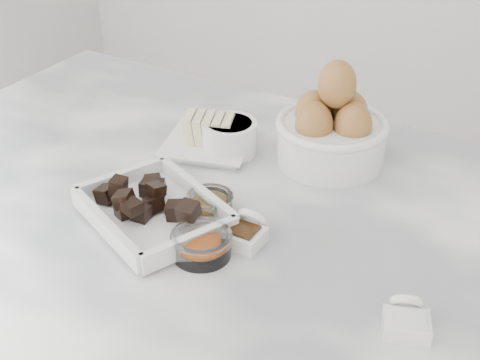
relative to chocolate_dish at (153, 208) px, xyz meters
name	(u,v)px	position (x,y,z in m)	size (l,w,h in m)	color
marble_slab	(218,220)	(0.06, 0.07, -0.04)	(1.20, 0.80, 0.04)	white
chocolate_dish	(153,208)	(0.00, 0.00, 0.00)	(0.25, 0.23, 0.06)	white
butter_plate	(207,136)	(-0.05, 0.22, 0.00)	(0.18, 0.18, 0.06)	white
sugar_ramekin	(230,136)	(-0.01, 0.23, 0.01)	(0.09, 0.09, 0.05)	white
egg_bowl	(332,130)	(0.15, 0.28, 0.03)	(0.18, 0.18, 0.17)	white
honey_bowl	(210,203)	(0.06, 0.06, -0.01)	(0.07, 0.07, 0.03)	white
zest_bowl	(202,243)	(0.10, -0.03, 0.00)	(0.08, 0.08, 0.04)	white
vanilla_spoon	(244,231)	(0.13, 0.03, -0.01)	(0.06, 0.07, 0.04)	white
salt_spoon	(406,319)	(0.38, -0.03, -0.01)	(0.07, 0.08, 0.04)	white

